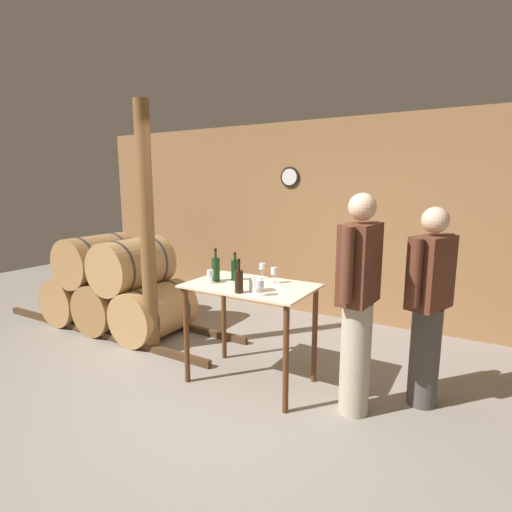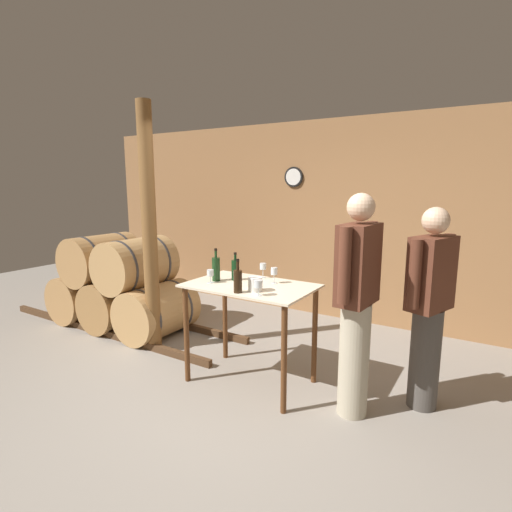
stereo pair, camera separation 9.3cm
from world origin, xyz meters
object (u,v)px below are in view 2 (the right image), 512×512
object	(u,v)px
wooden_post	(149,231)
wine_bottle_far_left	(216,268)
wine_bottle_center	(238,280)
wine_glass_far_side	(258,284)
person_visitor_with_scarf	(429,305)
wine_glass_near_left	(210,273)
wine_glass_near_right	(274,272)
wine_bottle_left	(235,269)
wine_glass_near_center	(263,267)
ice_bucket	(255,284)
person_host	(357,301)

from	to	relation	value
wooden_post	wine_bottle_far_left	world-z (taller)	wooden_post
wine_bottle_center	wine_glass_far_side	world-z (taller)	wine_bottle_center
wine_bottle_far_left	person_visitor_with_scarf	world-z (taller)	person_visitor_with_scarf
wooden_post	wine_bottle_center	bearing A→B (deg)	-14.15
wooden_post	wine_glass_far_side	world-z (taller)	wooden_post
wooden_post	wine_bottle_far_left	size ratio (longest dim) A/B	8.75
wine_glass_near_left	wine_glass_near_right	bearing A→B (deg)	29.97
wine_bottle_left	wine_bottle_center	distance (m)	0.45
wine_glass_near_left	wine_glass_near_right	size ratio (longest dim) A/B	0.85
wine_glass_near_right	person_visitor_with_scarf	xyz separation A→B (m)	(1.30, 0.24, -0.17)
wine_glass_near_left	wine_glass_near_right	xyz separation A→B (m)	(0.51, 0.29, 0.02)
wine_glass_near_center	person_visitor_with_scarf	bearing A→B (deg)	4.00
wine_glass_near_left	ice_bucket	size ratio (longest dim) A/B	1.02
wine_glass_near_center	wine_bottle_center	bearing A→B (deg)	-80.36
wine_bottle_left	wine_bottle_center	world-z (taller)	wine_bottle_center
wine_bottle_left	person_host	world-z (taller)	person_host
ice_bucket	wine_glass_near_right	bearing A→B (deg)	89.12
wine_bottle_left	ice_bucket	world-z (taller)	wine_bottle_left
wine_glass_near_left	person_host	bearing A→B (deg)	5.13
wine_glass_near_left	wine_bottle_far_left	bearing A→B (deg)	92.78
wine_bottle_far_left	wine_glass_near_center	xyz separation A→B (m)	(0.31, 0.34, -0.01)
wine_glass_far_side	ice_bucket	world-z (taller)	wine_glass_far_side
wooden_post	wine_glass_near_left	distance (m)	1.06
wine_bottle_left	ice_bucket	bearing A→B (deg)	-32.90
person_host	wooden_post	bearing A→B (deg)	177.90
wine_bottle_left	wine_glass_near_left	bearing A→B (deg)	-121.76
wine_bottle_far_left	person_visitor_with_scarf	size ratio (longest dim) A/B	0.18
wine_bottle_far_left	wine_glass_near_right	distance (m)	0.55
wine_bottle_left	wine_bottle_center	xyz separation A→B (m)	(0.27, -0.36, 0.00)
person_visitor_with_scarf	wine_glass_near_left	bearing A→B (deg)	-163.46
ice_bucket	wine_glass_near_left	bearing A→B (deg)	177.06
wine_bottle_far_left	wine_bottle_left	world-z (taller)	wine_bottle_far_left
wine_glass_near_right	person_host	xyz separation A→B (m)	(0.83, -0.17, -0.10)
wine_bottle_center	wine_glass_far_side	xyz separation A→B (m)	(0.20, 0.01, -0.01)
person_host	person_visitor_with_scarf	bearing A→B (deg)	41.78
wine_glass_near_right	wine_glass_near_center	bearing A→B (deg)	145.56
wine_bottle_center	wine_glass_near_right	distance (m)	0.45
wooden_post	person_visitor_with_scarf	bearing A→B (deg)	6.74
wine_glass_near_right	person_host	bearing A→B (deg)	-11.78
wine_glass_far_side	person_visitor_with_scarf	distance (m)	1.39
wine_bottle_center	wine_glass_near_left	size ratio (longest dim) A/B	2.31
wooden_post	wine_glass_far_side	xyz separation A→B (m)	(1.59, -0.34, -0.31)
ice_bucket	wine_glass_far_side	bearing A→B (deg)	-47.95
wine_bottle_center	wine_glass_far_side	distance (m)	0.20
wine_bottle_center	wine_glass_near_right	world-z (taller)	wine_bottle_center
wooden_post	wine_glass_near_right	distance (m)	1.53
wine_bottle_far_left	wine_bottle_left	bearing A→B (deg)	41.39
wooden_post	wine_glass_near_left	world-z (taller)	wooden_post
wine_glass_near_left	person_visitor_with_scarf	distance (m)	1.89
person_host	person_visitor_with_scarf	xyz separation A→B (m)	(0.47, 0.42, -0.06)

